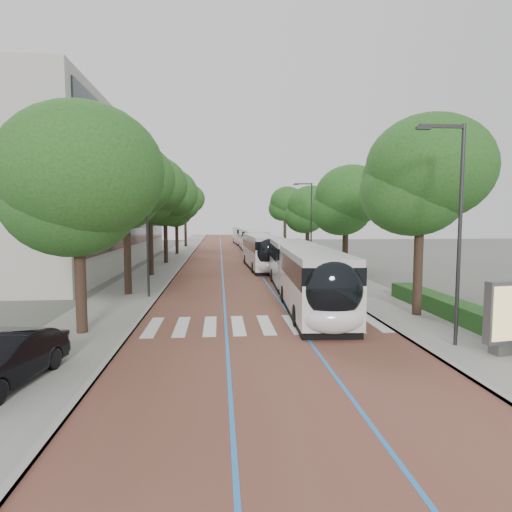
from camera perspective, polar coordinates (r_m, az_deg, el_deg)
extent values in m
plane|color=#51544C|center=(18.48, 1.05, -9.97)|extent=(160.00, 160.00, 0.00)
cube|color=brown|center=(57.98, -3.08, 0.28)|extent=(11.00, 140.00, 0.02)
cube|color=gray|center=(58.22, -10.47, 0.27)|extent=(4.00, 140.00, 0.12)
cube|color=gray|center=(58.70, 4.26, 0.38)|extent=(4.00, 140.00, 0.12)
cube|color=gray|center=(58.06, -8.61, 0.29)|extent=(0.20, 140.00, 0.14)
cube|color=gray|center=(58.42, 2.42, 0.37)|extent=(0.20, 140.00, 0.14)
cube|color=silver|center=(19.56, -13.58, -9.19)|extent=(0.55, 3.60, 0.01)
cube|color=silver|center=(19.42, -9.88, -9.23)|extent=(0.55, 3.60, 0.01)
cube|color=silver|center=(19.35, -6.14, -9.24)|extent=(0.55, 3.60, 0.01)
cube|color=silver|center=(19.36, -2.39, -9.20)|extent=(0.55, 3.60, 0.01)
cube|color=silver|center=(19.45, 1.34, -9.13)|extent=(0.55, 3.60, 0.01)
cube|color=silver|center=(19.63, 5.01, -9.02)|extent=(0.55, 3.60, 0.01)
cube|color=silver|center=(19.88, 8.61, -8.88)|extent=(0.55, 3.60, 0.01)
cube|color=silver|center=(20.20, 12.09, -8.71)|extent=(0.55, 3.60, 0.01)
cube|color=silver|center=(20.59, 15.46, -8.51)|extent=(0.55, 3.60, 0.01)
cube|color=blue|center=(57.95, -4.66, 0.28)|extent=(0.12, 126.00, 0.01)
cube|color=blue|center=(58.05, -1.50, 0.31)|extent=(0.12, 126.00, 0.01)
cube|color=#A29F96|center=(49.08, -26.20, 7.09)|extent=(18.00, 40.00, 14.00)
cube|color=black|center=(46.58, -15.57, 2.64)|extent=(0.12, 38.00, 1.60)
cube|color=black|center=(46.57, -15.66, 6.57)|extent=(0.12, 38.00, 1.60)
cube|color=black|center=(46.78, -15.75, 10.49)|extent=(0.12, 38.00, 1.60)
cube|color=black|center=(47.17, -15.84, 14.12)|extent=(0.12, 38.00, 1.60)
cube|color=#1B3D15|center=(21.30, 26.41, -7.05)|extent=(1.20, 14.00, 0.80)
cylinder|color=#2D2D2F|center=(17.12, 25.51, 2.33)|extent=(0.14, 0.14, 8.00)
cube|color=#2D2D2F|center=(17.03, 23.61, 15.58)|extent=(1.70, 0.12, 0.12)
cube|color=#2D2D2F|center=(16.70, 21.41, 15.59)|extent=(0.50, 0.20, 0.10)
cylinder|color=#2D2D2F|center=(40.69, 7.38, 4.04)|extent=(0.14, 0.14, 8.00)
cube|color=#2D2D2F|center=(40.65, 6.33, 9.55)|extent=(1.70, 0.12, 0.12)
cube|color=#2D2D2F|center=(40.52, 5.34, 9.46)|extent=(0.50, 0.20, 0.10)
cylinder|color=#2D2D2F|center=(26.10, -14.29, 3.41)|extent=(0.14, 0.14, 8.00)
cylinder|color=black|center=(18.81, -22.34, -3.44)|extent=(0.44, 0.44, 4.27)
ellipsoid|color=#1C4B18|center=(18.66, -22.74, 8.43)|extent=(6.38, 6.38, 5.42)
cylinder|color=black|center=(27.45, -16.76, -0.34)|extent=(0.44, 0.44, 4.64)
ellipsoid|color=#1C4B18|center=(27.39, -16.98, 8.47)|extent=(5.44, 5.44, 4.62)
cylinder|color=black|center=(36.27, -13.86, 1.17)|extent=(0.44, 0.44, 4.89)
ellipsoid|color=#1C4B18|center=(36.25, -14.01, 8.19)|extent=(5.59, 5.59, 4.75)
cylinder|color=black|center=(46.16, -11.95, 1.95)|extent=(0.44, 0.44, 4.81)
ellipsoid|color=#1C4B18|center=(46.14, -12.05, 7.38)|extent=(6.36, 6.36, 5.40)
cylinder|color=black|center=(58.08, -10.51, 2.38)|extent=(0.44, 0.44, 4.41)
ellipsoid|color=#1C4B18|center=(58.04, -10.57, 6.34)|extent=(5.70, 5.70, 4.85)
cylinder|color=black|center=(73.00, -9.38, 3.27)|extent=(0.44, 0.44, 5.31)
ellipsoid|color=#1C4B18|center=(73.02, -9.43, 7.06)|extent=(6.02, 6.02, 5.12)
cylinder|color=black|center=(22.08, 20.79, -1.69)|extent=(0.44, 0.44, 4.65)
ellipsoid|color=#1C4B18|center=(22.02, 21.13, 9.31)|extent=(5.89, 5.89, 5.00)
cylinder|color=black|center=(33.27, 11.79, 0.29)|extent=(0.44, 0.44, 4.20)
ellipsoid|color=#1C4B18|center=(33.18, 11.91, 6.87)|extent=(5.34, 5.34, 4.54)
cylinder|color=black|center=(46.83, 6.86, 1.53)|extent=(0.44, 0.44, 3.93)
ellipsoid|color=#1C4B18|center=(46.75, 6.91, 5.90)|extent=(5.15, 5.15, 4.38)
cylinder|color=black|center=(62.53, 3.87, 2.80)|extent=(0.44, 0.44, 4.77)
ellipsoid|color=#1C4B18|center=(62.52, 3.89, 6.77)|extent=(4.94, 4.94, 4.20)
cylinder|color=black|center=(26.34, 5.78, -1.56)|extent=(2.34, 1.01, 2.30)
cube|color=silver|center=(21.39, 7.67, -4.49)|extent=(2.95, 9.47, 1.82)
cube|color=black|center=(21.23, 7.71, -1.46)|extent=(2.98, 9.28, 0.97)
cube|color=#BABABC|center=(21.17, 7.73, 0.27)|extent=(2.89, 9.28, 0.31)
cube|color=black|center=(21.59, 7.64, -7.34)|extent=(2.88, 9.09, 0.35)
cube|color=silver|center=(30.65, 4.66, -1.59)|extent=(2.87, 7.85, 1.82)
cube|color=black|center=(30.54, 4.67, 0.53)|extent=(2.90, 7.70, 0.97)
cube|color=#BABABC|center=(30.50, 4.68, 1.73)|extent=(2.81, 7.69, 0.31)
cube|color=black|center=(30.79, 4.64, -3.60)|extent=(2.81, 7.54, 0.35)
ellipsoid|color=black|center=(16.88, 10.33, -4.53)|extent=(2.40, 1.21, 2.28)
ellipsoid|color=silver|center=(17.06, 10.31, -8.33)|extent=(2.40, 1.11, 1.14)
cylinder|color=black|center=(19.15, 5.45, -7.92)|extent=(0.35, 1.01, 1.00)
cylinder|color=black|center=(19.58, 12.09, -7.72)|extent=(0.35, 1.01, 1.00)
cylinder|color=black|center=(32.28, 2.30, -2.61)|extent=(0.35, 1.01, 1.00)
cylinder|color=black|center=(32.54, 6.28, -2.58)|extent=(0.35, 1.01, 1.00)
cylinder|color=black|center=(24.37, 3.78, -5.11)|extent=(0.35, 1.01, 1.00)
cylinder|color=black|center=(24.70, 9.02, -5.02)|extent=(0.35, 1.01, 1.00)
cube|color=silver|center=(41.07, 0.70, 0.10)|extent=(2.87, 12.07, 1.82)
cube|color=black|center=(40.99, 0.70, 1.68)|extent=(2.90, 11.83, 0.97)
cube|color=#BABABC|center=(40.96, 0.70, 2.58)|extent=(2.81, 11.83, 0.31)
cube|color=black|center=(41.18, 0.69, -1.41)|extent=(2.81, 11.59, 0.35)
ellipsoid|color=black|center=(35.24, 1.92, 0.49)|extent=(2.38, 1.17, 2.28)
ellipsoid|color=silver|center=(35.29, 1.93, -1.36)|extent=(2.38, 1.07, 1.14)
cylinder|color=black|center=(37.45, -0.31, -1.55)|extent=(0.33, 1.01, 1.00)
cylinder|color=black|center=(37.77, 3.10, -1.50)|extent=(0.33, 1.01, 1.00)
cylinder|color=black|center=(44.77, -1.37, -0.48)|extent=(0.33, 1.01, 1.00)
cylinder|color=black|center=(45.04, 1.50, -0.45)|extent=(0.33, 1.01, 1.00)
cube|color=silver|center=(54.85, -0.01, 1.33)|extent=(2.72, 12.04, 1.82)
cube|color=black|center=(54.79, -0.01, 2.52)|extent=(2.76, 11.81, 0.97)
cube|color=#BABABC|center=(54.76, -0.01, 3.19)|extent=(2.67, 11.80, 0.31)
cube|color=black|center=(54.93, -0.01, 0.20)|extent=(2.66, 11.56, 0.35)
ellipsoid|color=black|center=(48.98, 0.45, 1.76)|extent=(2.37, 1.14, 2.28)
ellipsoid|color=silver|center=(49.01, 0.45, 0.42)|extent=(2.37, 1.04, 1.14)
cylinder|color=black|center=(51.25, -1.00, 0.22)|extent=(0.32, 1.01, 1.00)
cylinder|color=black|center=(51.41, 1.52, 0.23)|extent=(0.32, 1.01, 1.00)
cylinder|color=black|center=(58.62, -1.36, 0.82)|extent=(0.32, 1.01, 1.00)
cylinder|color=black|center=(58.76, 0.84, 0.83)|extent=(0.32, 1.01, 1.00)
cube|color=silver|center=(68.06, -1.08, 2.04)|extent=(2.50, 12.00, 1.82)
cube|color=black|center=(68.01, -1.08, 3.00)|extent=(2.54, 11.76, 0.97)
cube|color=#BABABC|center=(67.99, -1.08, 3.54)|extent=(2.45, 11.76, 0.31)
cube|color=black|center=(68.13, -1.08, 1.13)|extent=(2.45, 11.52, 0.35)
ellipsoid|color=black|center=(62.20, -0.72, 2.45)|extent=(2.35, 1.10, 2.28)
ellipsoid|color=silver|center=(62.21, -0.71, 1.40)|extent=(2.35, 1.00, 1.14)
cylinder|color=black|center=(64.45, -1.86, 1.20)|extent=(0.30, 1.00, 1.00)
cylinder|color=black|center=(64.61, 0.14, 1.21)|extent=(0.30, 1.00, 1.00)
cylinder|color=black|center=(71.83, -2.18, 1.59)|extent=(0.30, 1.00, 1.00)
cylinder|color=black|center=(71.97, -0.39, 1.60)|extent=(0.30, 1.00, 1.00)
cube|color=silver|center=(80.66, -1.95, 2.50)|extent=(2.92, 12.08, 1.82)
cube|color=black|center=(80.62, -1.96, 3.31)|extent=(2.95, 11.84, 0.97)
cube|color=#BABABC|center=(80.60, -1.96, 3.77)|extent=(2.86, 11.84, 0.31)
cube|color=black|center=(80.71, -1.95, 1.73)|extent=(2.85, 11.60, 0.35)
ellipsoid|color=black|center=(74.81, -1.56, 2.88)|extent=(2.39, 1.18, 2.28)
ellipsoid|color=silver|center=(74.81, -1.56, 2.00)|extent=(2.38, 1.08, 1.14)
cylinder|color=black|center=(77.02, -2.56, 1.81)|extent=(0.33, 1.01, 1.00)
cylinder|color=black|center=(77.23, -0.88, 1.83)|extent=(0.33, 1.01, 1.00)
cylinder|color=black|center=(84.39, -2.94, 2.09)|extent=(0.33, 1.01, 1.00)
cylinder|color=black|center=(84.58, -1.41, 2.10)|extent=(0.33, 1.01, 1.00)
cube|color=#59595B|center=(17.21, 29.74, -10.71)|extent=(0.64, 0.56, 0.38)
cube|color=#59595B|center=(16.93, 29.93, -6.56)|extent=(1.26, 0.53, 2.16)
cube|color=#DDBF75|center=(16.81, 30.36, -6.66)|extent=(1.02, 0.20, 1.88)
imported|color=black|center=(14.13, -30.57, -11.85)|extent=(2.21, 4.60, 1.45)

